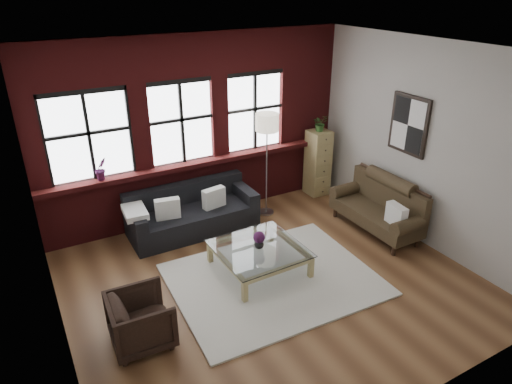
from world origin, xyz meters
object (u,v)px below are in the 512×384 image
vase (259,244)px  armchair (141,320)px  dark_sofa (193,210)px  floor_lamp (267,162)px  drawer_chest (318,163)px  coffee_table (259,259)px  vintage_settee (376,207)px

vase → armchair: bearing=-162.8°
dark_sofa → floor_lamp: (1.42, -0.05, 0.63)m
dark_sofa → armchair: 2.68m
armchair → vase: 2.03m
drawer_chest → floor_lamp: bearing=-168.9°
armchair → floor_lamp: size_ratio=0.35×
coffee_table → floor_lamp: (1.03, 1.54, 0.83)m
dark_sofa → vase: dark_sofa is taller
dark_sofa → armchair: dark_sofa is taller
armchair → dark_sofa: bearing=-32.5°
vase → drawer_chest: 2.97m
vintage_settee → coffee_table: (-2.31, -0.06, -0.27)m
coffee_table → vintage_settee: bearing=1.6°
drawer_chest → floor_lamp: 1.40m
coffee_table → drawer_chest: size_ratio=0.93×
vase → floor_lamp: (1.03, 1.54, 0.55)m
drawer_chest → floor_lamp: size_ratio=0.64×
dark_sofa → coffee_table: bearing=-76.1°
coffee_table → vase: size_ratio=8.29×
dark_sofa → vase: bearing=-76.1°
armchair → vase: (1.94, 0.60, 0.14)m
coffee_table → floor_lamp: floor_lamp is taller
armchair → drawer_chest: 4.93m
vintage_settee → floor_lamp: 2.04m
coffee_table → armchair: bearing=-162.8°
dark_sofa → armchair: bearing=-125.1°
dark_sofa → vase: size_ratio=14.78×
vintage_settee → armchair: bearing=-171.1°
armchair → floor_lamp: bearing=-51.5°
vase → drawer_chest: size_ratio=0.11×
coffee_table → vase: 0.27m
drawer_chest → coffee_table: bearing=-142.6°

